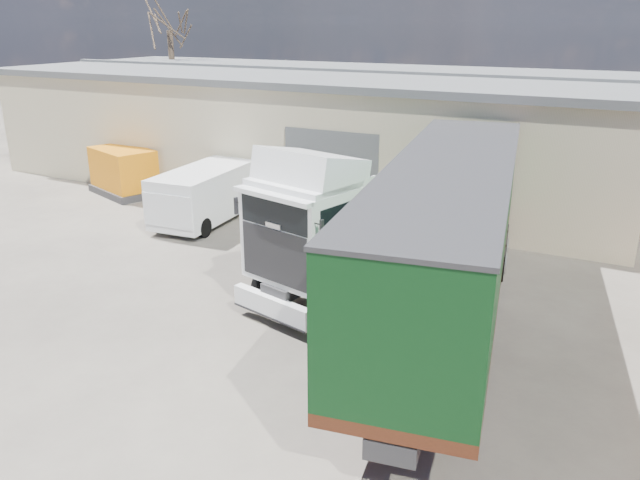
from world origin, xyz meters
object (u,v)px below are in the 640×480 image
at_px(bare_tree, 168,14).
at_px(box_trailer, 448,229).
at_px(orange_skip, 124,174).
at_px(panel_van, 204,195).
at_px(tractor_unit, 326,237).

height_order(bare_tree, box_trailer, bare_tree).
relative_size(box_trailer, orange_skip, 3.51).
distance_m(box_trailer, panel_van, 11.93).
bearing_deg(panel_van, orange_skip, 158.09).
distance_m(bare_tree, tractor_unit, 26.22).
bearing_deg(bare_tree, orange_skip, -61.67).
distance_m(box_trailer, orange_skip, 18.08).
bearing_deg(orange_skip, box_trailer, -0.67).
relative_size(box_trailer, panel_van, 2.53).
distance_m(tractor_unit, orange_skip, 14.81).
bearing_deg(tractor_unit, box_trailer, 11.89).
distance_m(panel_van, orange_skip, 6.19).
bearing_deg(panel_van, bare_tree, 128.14).
xyz_separation_m(box_trailer, orange_skip, (-16.90, 6.17, -1.77)).
bearing_deg(bare_tree, box_trailer, -36.65).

